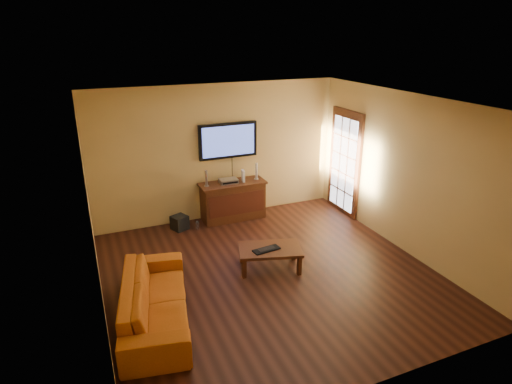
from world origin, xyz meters
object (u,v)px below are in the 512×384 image
av_receiver (229,181)px  subwoofer (180,223)px  television (228,141)px  keyboard (266,249)px  sofa (154,293)px  speaker_left (206,179)px  bottle (197,226)px  media_console (233,201)px  speaker_right (256,172)px  coffee_table (270,251)px  game_console (243,176)px

av_receiver → subwoofer: 1.26m
television → keyboard: size_ratio=2.61×
sofa → speaker_left: 3.13m
bottle → keyboard: keyboard is taller
speaker_left → media_console: bearing=-0.2°
speaker_left → subwoofer: speaker_left is taller
keyboard → speaker_right: bearing=71.2°
media_console → av_receiver: av_receiver is taller
av_receiver → sofa: bearing=-124.2°
coffee_table → game_console: 2.18m
television → sofa: bearing=-125.6°
speaker_right → television: bearing=158.2°
speaker_right → media_console: bearing=-179.3°
speaker_right → game_console: size_ratio=1.48×
game_console → television: bearing=145.6°
subwoofer → television: bearing=-9.4°
television → game_console: (0.22, -0.22, -0.69)m
media_console → coffee_table: media_console is taller
speaker_right → bottle: size_ratio=1.83×
av_receiver → speaker_left: bearing=-175.6°
speaker_right → coffee_table: bearing=-107.2°
coffee_table → sofa: 2.03m
bottle → speaker_left: bearing=39.7°
media_console → sofa: size_ratio=0.64×
sofa → television: bearing=-25.0°
media_console → sofa: (-2.07, -2.68, 0.01)m
keyboard → speaker_left: bearing=98.8°
speaker_left → keyboard: 2.22m
speaker_left → game_console: (0.76, -0.01, -0.03)m
game_console → keyboard: size_ratio=0.51×
speaker_right → bottle: bearing=-169.7°
coffee_table → game_console: game_console is taller
speaker_left → av_receiver: 0.47m
media_console → sofa: bearing=-127.7°
sofa → keyboard: bearing=-62.7°
speaker_right → av_receiver: (-0.59, 0.01, -0.12)m
media_console → bottle: bearing=-163.9°
av_receiver → media_console: bearing=-11.9°
speaker_right → keyboard: 2.31m
speaker_left → bottle: speaker_left is taller
television → av_receiver: size_ratio=3.35×
sofa → av_receiver: bearing=-25.8°
speaker_right → keyboard: (-0.72, -2.13, -0.55)m
coffee_table → game_console: bearing=80.3°
media_console → speaker_left: size_ratio=4.12×
speaker_right → game_console: bearing=-176.7°
media_console → speaker_right: size_ratio=3.87×
subwoofer → bottle: (0.31, -0.17, -0.05)m
coffee_table → subwoofer: (-1.00, 2.01, -0.18)m
television → bottle: (-0.82, -0.45, -1.50)m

